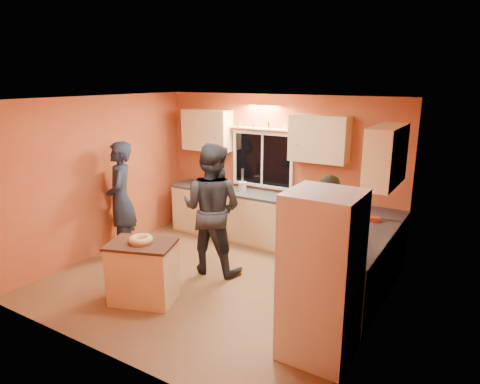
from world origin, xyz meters
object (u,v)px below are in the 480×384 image
Objects in this scene: person_center at (212,209)px; person_right at (325,238)px; island at (143,272)px; refrigerator at (321,277)px; person_left at (121,199)px.

person_center reaches higher than person_right.
person_center is at bearing 58.87° from island.
refrigerator is 0.91× the size of person_center.
person_center is (-2.13, 1.11, 0.08)m from refrigerator.
person_center is at bearing 57.09° from person_left.
person_center reaches higher than island.
refrigerator is 1.82× the size of island.
person_left is at bearing 119.74° from person_right.
refrigerator is at bearing 36.14° from person_left.
person_left is (-3.79, 0.88, 0.05)m from refrigerator.
island is (-2.39, -0.13, -0.49)m from refrigerator.
refrigerator is at bearing -16.53° from island.
person_center is 1.75m from person_right.
person_left is 1.11× the size of person_right.
person_left is at bearing -0.78° from person_center.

